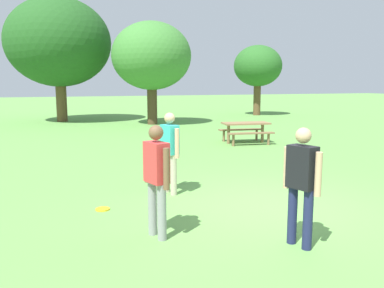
{
  "coord_description": "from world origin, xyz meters",
  "views": [
    {
      "loc": [
        -3.66,
        -5.99,
        2.23
      ],
      "look_at": [
        -0.96,
        1.42,
        1.0
      ],
      "focal_mm": 37.07,
      "sensor_mm": 36.0,
      "label": 1
    }
  ],
  "objects_px": {
    "person_thrower": "(170,148)",
    "tree_tall_left": "(59,43)",
    "frisbee": "(103,209)",
    "person_catcher": "(302,179)",
    "person_bystander": "(157,174)",
    "tree_broad_center": "(151,56)",
    "tree_far_right": "(258,66)",
    "picnic_table_near": "(246,128)"
  },
  "relations": [
    {
      "from": "person_thrower",
      "to": "tree_tall_left",
      "type": "relative_size",
      "value": 0.24
    },
    {
      "from": "frisbee",
      "to": "person_catcher",
      "type": "bearing_deg",
      "value": -47.22
    },
    {
      "from": "person_bystander",
      "to": "frisbee",
      "type": "distance_m",
      "value": 1.89
    },
    {
      "from": "person_thrower",
      "to": "tree_broad_center",
      "type": "height_order",
      "value": "tree_broad_center"
    },
    {
      "from": "tree_tall_left",
      "to": "tree_broad_center",
      "type": "bearing_deg",
      "value": -35.95
    },
    {
      "from": "person_catcher",
      "to": "frisbee",
      "type": "bearing_deg",
      "value": 132.78
    },
    {
      "from": "person_thrower",
      "to": "person_catcher",
      "type": "height_order",
      "value": "same"
    },
    {
      "from": "person_catcher",
      "to": "tree_tall_left",
      "type": "xyz_separation_m",
      "value": [
        -2.38,
        19.59,
        3.49
      ]
    },
    {
      "from": "person_thrower",
      "to": "person_bystander",
      "type": "distance_m",
      "value": 2.29
    },
    {
      "from": "person_thrower",
      "to": "tree_tall_left",
      "type": "bearing_deg",
      "value": 95.11
    },
    {
      "from": "person_thrower",
      "to": "tree_far_right",
      "type": "bearing_deg",
      "value": 55.85
    },
    {
      "from": "person_thrower",
      "to": "picnic_table_near",
      "type": "relative_size",
      "value": 0.87
    },
    {
      "from": "picnic_table_near",
      "to": "person_bystander",
      "type": "bearing_deg",
      "value": -125.44
    },
    {
      "from": "person_bystander",
      "to": "tree_far_right",
      "type": "distance_m",
      "value": 22.52
    },
    {
      "from": "tree_tall_left",
      "to": "tree_far_right",
      "type": "relative_size",
      "value": 1.46
    },
    {
      "from": "person_catcher",
      "to": "picnic_table_near",
      "type": "relative_size",
      "value": 0.87
    },
    {
      "from": "person_thrower",
      "to": "tree_broad_center",
      "type": "distance_m",
      "value": 13.81
    },
    {
      "from": "person_thrower",
      "to": "person_catcher",
      "type": "relative_size",
      "value": 1.0
    },
    {
      "from": "frisbee",
      "to": "person_bystander",
      "type": "bearing_deg",
      "value": -69.22
    },
    {
      "from": "tree_tall_left",
      "to": "tree_broad_center",
      "type": "height_order",
      "value": "tree_tall_left"
    },
    {
      "from": "picnic_table_near",
      "to": "person_thrower",
      "type": "bearing_deg",
      "value": -129.85
    },
    {
      "from": "person_catcher",
      "to": "tree_far_right",
      "type": "xyz_separation_m",
      "value": [
        10.41,
        19.79,
        2.36
      ]
    },
    {
      "from": "person_catcher",
      "to": "person_bystander",
      "type": "height_order",
      "value": "same"
    },
    {
      "from": "frisbee",
      "to": "tree_broad_center",
      "type": "distance_m",
      "value": 14.94
    },
    {
      "from": "tree_tall_left",
      "to": "tree_far_right",
      "type": "height_order",
      "value": "tree_tall_left"
    },
    {
      "from": "person_bystander",
      "to": "tree_tall_left",
      "type": "relative_size",
      "value": 0.24
    },
    {
      "from": "tree_tall_left",
      "to": "person_thrower",
      "type": "bearing_deg",
      "value": -84.89
    },
    {
      "from": "person_thrower",
      "to": "person_catcher",
      "type": "bearing_deg",
      "value": -73.81
    },
    {
      "from": "picnic_table_near",
      "to": "tree_far_right",
      "type": "distance_m",
      "value": 13.32
    },
    {
      "from": "picnic_table_near",
      "to": "tree_broad_center",
      "type": "distance_m",
      "value": 8.43
    },
    {
      "from": "picnic_table_near",
      "to": "tree_tall_left",
      "type": "xyz_separation_m",
      "value": [
        -6.07,
        10.98,
        3.87
      ]
    },
    {
      "from": "tree_broad_center",
      "to": "tree_far_right",
      "type": "distance_m",
      "value": 8.98
    },
    {
      "from": "person_catcher",
      "to": "picnic_table_near",
      "type": "distance_m",
      "value": 9.38
    },
    {
      "from": "picnic_table_near",
      "to": "tree_broad_center",
      "type": "xyz_separation_m",
      "value": [
        -1.57,
        7.71,
        3.02
      ]
    },
    {
      "from": "person_bystander",
      "to": "picnic_table_near",
      "type": "relative_size",
      "value": 0.87
    },
    {
      "from": "person_thrower",
      "to": "tree_broad_center",
      "type": "relative_size",
      "value": 0.3
    },
    {
      "from": "picnic_table_near",
      "to": "frisbee",
      "type": "bearing_deg",
      "value": -134.65
    },
    {
      "from": "person_bystander",
      "to": "tree_far_right",
      "type": "height_order",
      "value": "tree_far_right"
    },
    {
      "from": "person_catcher",
      "to": "tree_tall_left",
      "type": "height_order",
      "value": "tree_tall_left"
    },
    {
      "from": "person_thrower",
      "to": "tree_broad_center",
      "type": "xyz_separation_m",
      "value": [
        3.03,
        13.22,
        2.64
      ]
    },
    {
      "from": "tree_tall_left",
      "to": "person_bystander",
      "type": "bearing_deg",
      "value": -88.06
    },
    {
      "from": "person_bystander",
      "to": "tree_tall_left",
      "type": "bearing_deg",
      "value": 91.94
    }
  ]
}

